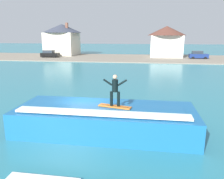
% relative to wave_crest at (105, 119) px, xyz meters
% --- Properties ---
extents(ground_plane, '(260.00, 260.00, 0.00)m').
position_rel_wave_crest_xyz_m(ground_plane, '(-1.49, 1.25, -0.75)').
color(ground_plane, teal).
extents(wave_crest, '(10.01, 3.88, 1.60)m').
position_rel_wave_crest_xyz_m(wave_crest, '(0.00, 0.00, 0.00)').
color(wave_crest, '#1A609C').
rests_on(wave_crest, ground_plane).
extents(surfboard, '(1.86, 0.83, 0.06)m').
position_rel_wave_crest_xyz_m(surfboard, '(0.59, -0.29, 0.88)').
color(surfboard, orange).
rests_on(surfboard, wave_crest).
extents(surfer, '(1.30, 0.32, 1.72)m').
position_rel_wave_crest_xyz_m(surfer, '(0.60, -0.28, 1.87)').
color(surfer, black).
rests_on(surfer, surfboard).
extents(shoreline_bank, '(120.00, 18.87, 0.16)m').
position_rel_wave_crest_xyz_m(shoreline_bank, '(-1.49, 42.40, -0.67)').
color(shoreline_bank, gray).
rests_on(shoreline_bank, ground_plane).
extents(car_near_shore, '(4.26, 2.28, 1.86)m').
position_rel_wave_crest_xyz_m(car_near_shore, '(-20.91, 40.42, 0.20)').
color(car_near_shore, black).
rests_on(car_near_shore, ground_plane).
extents(car_far_shore, '(4.12, 2.11, 1.86)m').
position_rel_wave_crest_xyz_m(car_far_shore, '(13.82, 42.49, 0.19)').
color(car_far_shore, navy).
rests_on(car_far_shore, ground_plane).
extents(house_with_chimney, '(10.50, 10.50, 8.50)m').
position_rel_wave_crest_xyz_m(house_with_chimney, '(-20.33, 47.64, 3.84)').
color(house_with_chimney, beige).
rests_on(house_with_chimney, ground_plane).
extents(house_gabled_white, '(9.27, 9.27, 7.50)m').
position_rel_wave_crest_xyz_m(house_gabled_white, '(6.82, 45.66, 3.54)').
color(house_gabled_white, silver).
rests_on(house_gabled_white, ground_plane).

